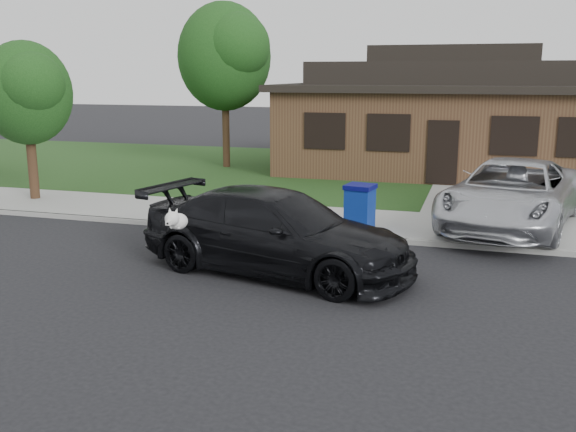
% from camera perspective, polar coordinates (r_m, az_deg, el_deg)
% --- Properties ---
extents(ground, '(120.00, 120.00, 0.00)m').
position_cam_1_polar(ground, '(12.47, -8.83, -5.21)').
color(ground, black).
rests_on(ground, ground).
extents(sidewalk, '(60.00, 3.00, 0.12)m').
position_cam_1_polar(sidewalk, '(16.93, -1.56, -0.11)').
color(sidewalk, gray).
rests_on(sidewalk, ground).
extents(curb, '(60.00, 0.12, 0.12)m').
position_cam_1_polar(curb, '(15.56, -3.30, -1.27)').
color(curb, gray).
rests_on(curb, ground).
extents(lawn, '(60.00, 13.00, 0.13)m').
position_cam_1_polar(lawn, '(24.53, 4.34, 3.83)').
color(lawn, '#193814').
rests_on(lawn, ground).
extents(driveway, '(4.50, 13.00, 0.14)m').
position_cam_1_polar(driveway, '(21.02, 18.67, 1.75)').
color(driveway, gray).
rests_on(driveway, ground).
extents(sedan, '(5.82, 3.37, 1.59)m').
position_cam_1_polar(sedan, '(12.33, -1.05, -1.43)').
color(sedan, black).
rests_on(sedan, ground).
extents(minivan, '(3.88, 6.21, 1.60)m').
position_cam_1_polar(minivan, '(16.33, 19.29, 1.86)').
color(minivan, '#B9BBC1').
rests_on(minivan, driveway).
extents(recycling_bin, '(0.75, 0.75, 1.08)m').
position_cam_1_polar(recycling_bin, '(15.41, 6.40, 0.85)').
color(recycling_bin, navy).
rests_on(recycling_bin, sidewalk).
extents(house, '(12.60, 8.60, 4.65)m').
position_cam_1_polar(house, '(25.75, 14.22, 8.54)').
color(house, '#422B1C').
rests_on(house, ground).
extents(tree_0, '(3.78, 3.60, 6.34)m').
position_cam_1_polar(tree_0, '(25.43, -5.43, 14.10)').
color(tree_0, '#332114').
rests_on(tree_0, ground).
extents(tree_2, '(2.73, 2.60, 4.59)m').
position_cam_1_polar(tree_2, '(20.20, -22.15, 10.22)').
color(tree_2, '#332114').
rests_on(tree_2, ground).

